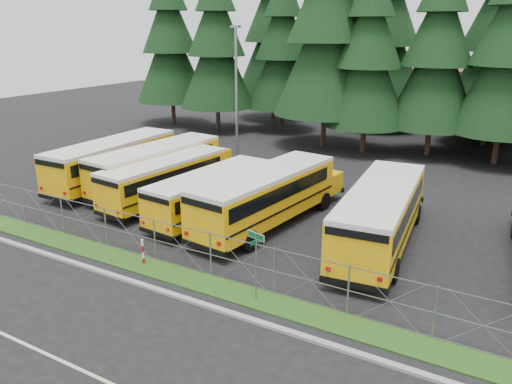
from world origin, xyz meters
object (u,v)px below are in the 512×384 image
Objects in this scene: striped_bollard at (143,252)px; light_standard at (236,90)px; bus_6 at (382,216)px; bus_0 at (118,162)px; bus_1 at (161,168)px; bus_3 at (215,194)px; bus_4 at (270,198)px; street_sign at (256,252)px; bus_2 at (170,180)px.

light_standard reaches higher than striped_bollard.
light_standard is at bearing 139.01° from bus_6.
bus_0 reaches higher than striped_bollard.
bus_1 reaches higher than bus_3.
bus_0 is 1.13× the size of light_standard.
bus_1 is 0.96× the size of bus_6.
bus_1 is at bearing -92.52° from light_standard.
bus_4 is (12.18, -1.35, -0.00)m from bus_0.
light_standard is at bearing 123.76° from street_sign.
striped_bollard is (9.57, -8.30, -0.90)m from bus_0.
striped_bollard is at bearing -53.62° from bus_2.
bus_3 is at bearing -11.71° from bus_0.
bus_0 is at bearing 151.19° from street_sign.
bus_1 is at bearing 175.35° from bus_4.
bus_1 is at bearing 164.37° from bus_3.
bus_3 is 0.86× the size of bus_4.
light_standard is (-5.89, 17.38, 4.90)m from striped_bollard.
bus_2 is at bearing 174.74° from bus_3.
bus_3 reaches higher than striped_bollard.
street_sign is 21.39m from light_standard.
bus_4 is 0.98× the size of bus_6.
street_sign is at bearing -58.79° from bus_4.
light_standard is at bearing 67.20° from bus_0.
bus_4 is at bearing 3.00° from bus_2.
bus_0 is 1.17× the size of bus_3.
light_standard reaches higher than bus_2.
bus_0 is at bearing 174.63° from bus_2.
bus_6 is 4.13× the size of street_sign.
bus_1 is (3.30, 0.46, -0.04)m from bus_0.
bus_4 reaches higher than bus_3.
bus_4 reaches higher than bus_1.
bus_1 is 15.05m from street_sign.
bus_6 is at bearing 8.40° from bus_4.
bus_4 is at bearing -7.08° from bus_0.
bus_0 is at bearing -112.04° from light_standard.
bus_4 is 7.84m from street_sign.
bus_2 is at bearing -11.81° from bus_0.
light_standard is (-14.39, 10.26, 3.98)m from bus_6.
street_sign is (10.15, -7.45, 0.70)m from bus_2.
bus_1 is 6.06m from bus_3.
bus_1 is 3.97× the size of street_sign.
bus_0 is 1.12× the size of bus_2.
bus_3 is (5.65, -2.19, -0.18)m from bus_1.
bus_0 is 5.35m from bus_2.
bus_2 is at bearing 143.75° from street_sign.
striped_bollard is 18.99m from light_standard.
light_standard is at bearing 104.53° from bus_2.
bus_0 is 9.54× the size of striped_bollard.
bus_1 is at bearing 143.59° from street_sign.
street_sign reaches higher than striped_bollard.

